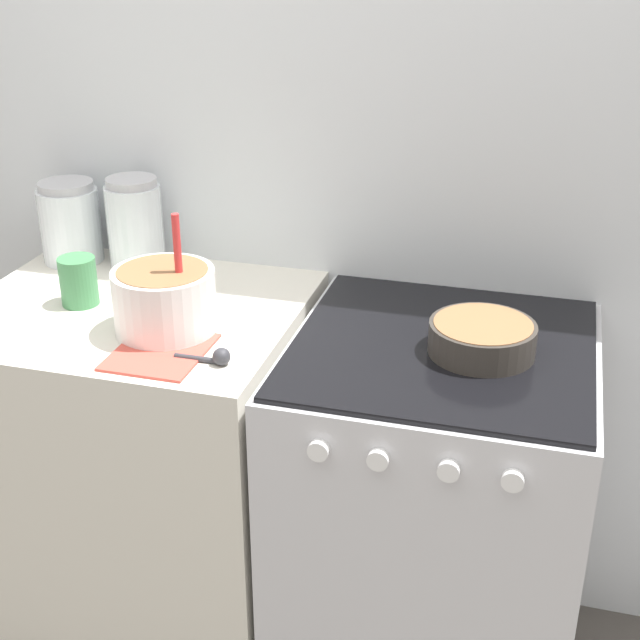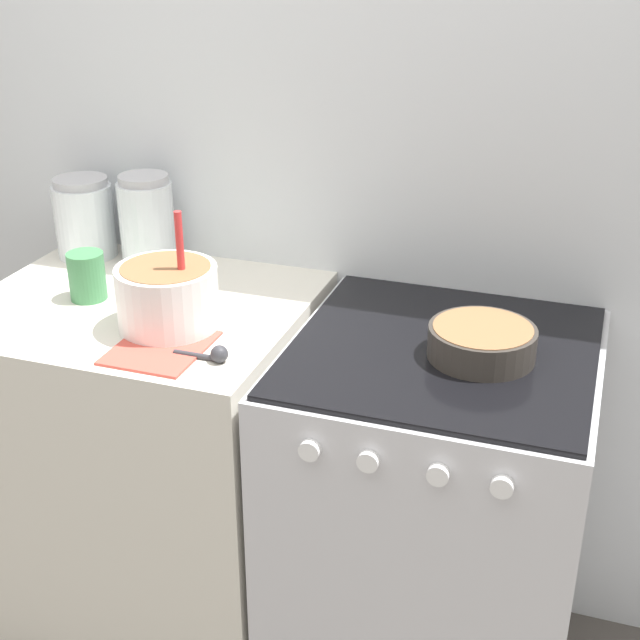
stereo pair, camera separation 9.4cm
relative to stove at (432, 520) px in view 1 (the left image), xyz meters
The scene contains 10 objects.
wall_back 0.89m from the stove, 133.68° to the left, with size 4.51×0.05×2.40m.
countertop_cabinet 0.71m from the stove, behind, with size 0.75×0.65×0.90m.
stove is the anchor object (origin of this frame).
mixing_bowl 0.79m from the stove, behind, with size 0.22×0.22×0.27m.
baking_pan 0.49m from the stove, 12.21° to the right, with size 0.22×0.22×0.07m.
storage_jar_left 1.14m from the stove, 166.86° to the left, with size 0.15×0.15×0.21m.
storage_jar_middle 1.00m from the stove, 164.05° to the left, with size 0.14×0.14×0.23m.
tin_can 0.97m from the stove, behind, with size 0.08×0.08×0.11m.
recipe_page 0.74m from the stove, 160.56° to the right, with size 0.18×0.21×0.01m.
measuring_spoon 0.66m from the stove, 153.92° to the right, with size 0.12×0.04×0.04m.
Camera 1 is at (0.53, -1.33, 1.73)m, focal length 50.00 mm.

